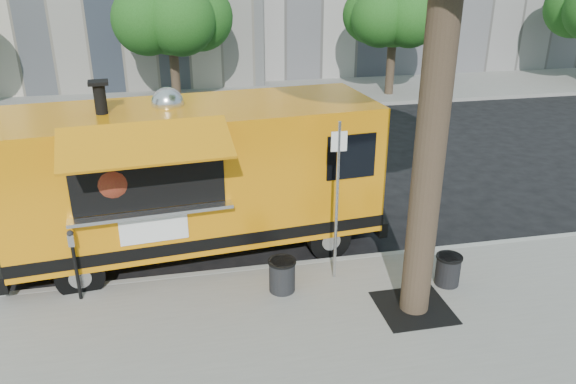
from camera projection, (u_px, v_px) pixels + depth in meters
name	position (u px, v px, depth m)	size (l,w,h in m)	color
ground	(242.00, 252.00, 11.67)	(120.00, 120.00, 0.00)	black
sidewalk	(277.00, 381.00, 8.03)	(60.00, 6.00, 0.15)	gray
curb	(248.00, 272.00, 10.80)	(60.00, 0.14, 0.16)	#999993
far_sidewalk	(201.00, 98.00, 23.81)	(60.00, 5.00, 0.15)	gray
tree_well	(413.00, 308.00, 9.57)	(1.20, 1.20, 0.02)	black
far_tree_b	(170.00, 7.00, 21.43)	(3.60, 3.60, 5.50)	#33261C
far_tree_c	(395.00, 7.00, 22.88)	(3.24, 3.24, 5.21)	#33261C
sign_post	(337.00, 193.00, 9.84)	(0.28, 0.06, 3.00)	silver
parking_meter	(74.00, 257.00, 9.51)	(0.11, 0.11, 1.33)	black
food_truck	(195.00, 176.00, 10.99)	(7.53, 3.92, 3.64)	orange
trash_bin_left	(282.00, 274.00, 9.96)	(0.50, 0.50, 0.60)	black
trash_bin_right	(448.00, 269.00, 10.16)	(0.48, 0.48, 0.57)	black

